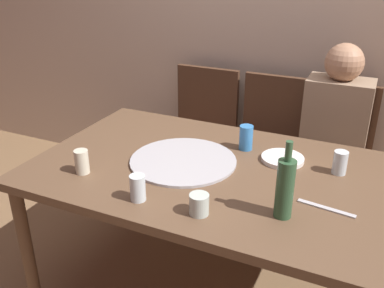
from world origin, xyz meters
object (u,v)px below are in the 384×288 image
(short_glass, at_px, (82,162))
(tumbler_far, at_px, (340,163))
(soda_can, at_px, (246,138))
(chair_middle, at_px, (270,139))
(guest_in_sweater, at_px, (331,140))
(wine_bottle, at_px, (285,187))
(chair_left, at_px, (200,127))
(tumbler_near, at_px, (199,204))
(dining_table, at_px, (210,181))
(chair_right, at_px, (332,150))
(table_knife, at_px, (326,208))
(plate_stack, at_px, (283,159))
(wine_glass, at_px, (138,188))
(pizza_tray, at_px, (183,161))

(short_glass, bearing_deg, tumbler_far, 24.47)
(soda_can, bearing_deg, short_glass, -137.06)
(chair_middle, bearing_deg, guest_in_sweater, 158.60)
(wine_bottle, xyz_separation_m, chair_left, (-0.83, 1.15, -0.34))
(chair_middle, bearing_deg, tumbler_near, 92.65)
(dining_table, xyz_separation_m, short_glass, (-0.49, -0.28, 0.12))
(chair_right, bearing_deg, tumbler_near, 75.45)
(tumbler_near, distance_m, table_knife, 0.48)
(short_glass, xyz_separation_m, plate_stack, (0.77, 0.48, -0.04))
(wine_glass, xyz_separation_m, plate_stack, (0.43, 0.57, -0.04))
(plate_stack, bearing_deg, wine_bottle, -76.31)
(chair_left, bearing_deg, tumbler_near, 113.48)
(soda_can, height_order, chair_middle, chair_middle)
(chair_right, bearing_deg, plate_stack, 77.77)
(pizza_tray, xyz_separation_m, table_knife, (0.66, -0.13, -0.00))
(tumbler_far, relative_size, short_glass, 0.98)
(wine_glass, relative_size, plate_stack, 0.54)
(tumbler_far, xyz_separation_m, short_glass, (-1.02, -0.47, 0.00))
(wine_glass, xyz_separation_m, short_glass, (-0.34, 0.09, 0.00))
(tumbler_near, distance_m, chair_right, 1.33)
(dining_table, height_order, chair_right, chair_right)
(short_glass, xyz_separation_m, table_knife, (1.02, 0.15, -0.05))
(chair_right, bearing_deg, chair_left, 0.00)
(wine_bottle, relative_size, wine_glass, 2.83)
(tumbler_near, xyz_separation_m, soda_can, (-0.02, 0.61, 0.02))
(tumbler_near, distance_m, plate_stack, 0.59)
(wine_glass, height_order, short_glass, same)
(guest_in_sweater, bearing_deg, chair_middle, -21.40)
(soda_can, height_order, table_knife, soda_can)
(plate_stack, bearing_deg, guest_in_sweater, 74.55)
(dining_table, relative_size, wine_glass, 14.99)
(short_glass, bearing_deg, table_knife, 8.43)
(soda_can, distance_m, chair_left, 0.88)
(chair_left, distance_m, chair_middle, 0.49)
(tumbler_far, relative_size, wine_glass, 0.98)
(pizza_tray, relative_size, short_glass, 4.60)
(chair_left, bearing_deg, wine_bottle, 125.96)
(wine_bottle, relative_size, chair_right, 0.33)
(short_glass, distance_m, chair_right, 1.52)
(tumbler_far, xyz_separation_m, soda_can, (-0.45, 0.07, 0.01))
(tumbler_far, bearing_deg, wine_bottle, -108.59)
(short_glass, bearing_deg, guest_in_sweater, 48.25)
(guest_in_sweater, bearing_deg, chair_right, -90.00)
(pizza_tray, height_order, short_glass, short_glass)
(dining_table, relative_size, short_glass, 14.90)
(dining_table, relative_size, soda_can, 13.08)
(wine_glass, bearing_deg, tumbler_far, 39.07)
(pizza_tray, height_order, soda_can, soda_can)
(chair_right, bearing_deg, tumbler_far, 97.95)
(short_glass, xyz_separation_m, soda_can, (0.57, 0.53, 0.01))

